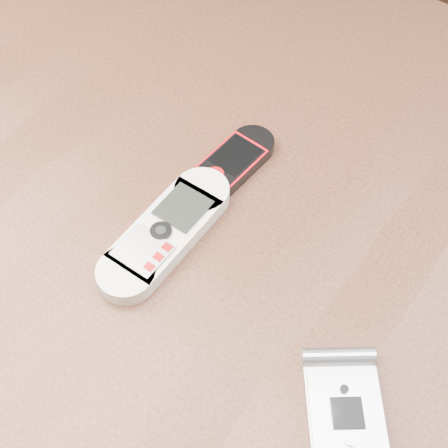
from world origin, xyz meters
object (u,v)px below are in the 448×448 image
nokia_white (166,232)px  motorola_razr (346,420)px  table (220,288)px  nokia_black_red (221,173)px

nokia_white → motorola_razr: 0.20m
nokia_white → motorola_razr: same height
table → nokia_white: (-0.03, -0.03, 0.11)m
table → nokia_black_red: size_ratio=9.22×
nokia_black_red → motorola_razr: 0.24m
nokia_white → nokia_black_red: size_ratio=1.13×
nokia_black_red → motorola_razr: (0.20, -0.13, 0.00)m
table → motorola_razr: 0.22m
nokia_black_red → nokia_white: bearing=-85.7°
nokia_black_red → motorola_razr: size_ratio=1.28×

